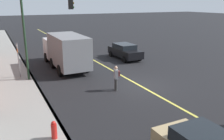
{
  "coord_description": "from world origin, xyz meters",
  "views": [
    {
      "loc": [
        -13.15,
        8.74,
        5.63
      ],
      "look_at": [
        -2.2,
        3.25,
        2.11
      ],
      "focal_mm": 38.05,
      "sensor_mm": 36.0,
      "label": 1
    }
  ],
  "objects_px": {
    "traffic_light_mast": "(43,22)",
    "car_black": "(125,51)",
    "street_sign_post": "(18,58)",
    "pedestrian_with_backpack": "(116,76)",
    "truck_gray": "(66,50)",
    "fire_hydrant": "(54,131)"
  },
  "relations": [
    {
      "from": "pedestrian_with_backpack",
      "to": "fire_hydrant",
      "type": "distance_m",
      "value": 6.58
    },
    {
      "from": "car_black",
      "to": "traffic_light_mast",
      "type": "bearing_deg",
      "value": 110.4
    },
    {
      "from": "pedestrian_with_backpack",
      "to": "fire_hydrant",
      "type": "height_order",
      "value": "pedestrian_with_backpack"
    },
    {
      "from": "traffic_light_mast",
      "to": "street_sign_post",
      "type": "height_order",
      "value": "traffic_light_mast"
    },
    {
      "from": "traffic_light_mast",
      "to": "fire_hydrant",
      "type": "height_order",
      "value": "traffic_light_mast"
    },
    {
      "from": "car_black",
      "to": "pedestrian_with_backpack",
      "type": "distance_m",
      "value": 9.24
    },
    {
      "from": "pedestrian_with_backpack",
      "to": "car_black",
      "type": "bearing_deg",
      "value": -33.08
    },
    {
      "from": "car_black",
      "to": "truck_gray",
      "type": "bearing_deg",
      "value": 97.07
    },
    {
      "from": "truck_gray",
      "to": "pedestrian_with_backpack",
      "type": "distance_m",
      "value": 7.11
    },
    {
      "from": "car_black",
      "to": "fire_hydrant",
      "type": "bearing_deg",
      "value": 139.62
    },
    {
      "from": "truck_gray",
      "to": "traffic_light_mast",
      "type": "relative_size",
      "value": 1.18
    },
    {
      "from": "car_black",
      "to": "fire_hydrant",
      "type": "height_order",
      "value": "car_black"
    },
    {
      "from": "pedestrian_with_backpack",
      "to": "street_sign_post",
      "type": "height_order",
      "value": "street_sign_post"
    },
    {
      "from": "pedestrian_with_backpack",
      "to": "traffic_light_mast",
      "type": "bearing_deg",
      "value": 37.83
    },
    {
      "from": "truck_gray",
      "to": "fire_hydrant",
      "type": "distance_m",
      "value": 11.77
    },
    {
      "from": "car_black",
      "to": "street_sign_post",
      "type": "xyz_separation_m",
      "value": [
        -2.35,
        10.43,
        0.82
      ]
    },
    {
      "from": "traffic_light_mast",
      "to": "car_black",
      "type": "bearing_deg",
      "value": -69.6
    },
    {
      "from": "truck_gray",
      "to": "street_sign_post",
      "type": "height_order",
      "value": "truck_gray"
    },
    {
      "from": "truck_gray",
      "to": "fire_hydrant",
      "type": "relative_size",
      "value": 7.94
    },
    {
      "from": "pedestrian_with_backpack",
      "to": "fire_hydrant",
      "type": "xyz_separation_m",
      "value": [
        -4.16,
        5.08,
        -0.5
      ]
    },
    {
      "from": "truck_gray",
      "to": "street_sign_post",
      "type": "bearing_deg",
      "value": 111.17
    },
    {
      "from": "traffic_light_mast",
      "to": "street_sign_post",
      "type": "bearing_deg",
      "value": 65.62
    }
  ]
}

